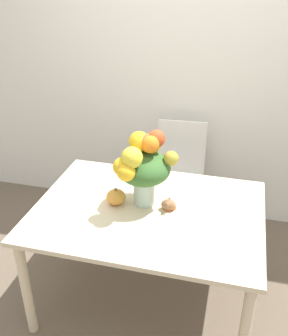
{
  "coord_description": "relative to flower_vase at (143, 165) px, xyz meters",
  "views": [
    {
      "loc": [
        0.48,
        -1.96,
        2.11
      ],
      "look_at": [
        -0.04,
        0.06,
        0.99
      ],
      "focal_mm": 42.0,
      "sensor_mm": 36.0,
      "label": 1
    }
  ],
  "objects": [
    {
      "name": "ground_plane",
      "position": [
        0.04,
        -0.05,
        -1.01
      ],
      "size": [
        12.0,
        12.0,
        0.0
      ],
      "primitive_type": "plane",
      "color": "brown"
    },
    {
      "name": "wall_back",
      "position": [
        0.04,
        1.15,
        0.34
      ],
      "size": [
        8.0,
        0.06,
        2.7
      ],
      "color": "white",
      "rests_on": "ground_plane"
    },
    {
      "name": "dining_table",
      "position": [
        0.04,
        -0.05,
        -0.36
      ],
      "size": [
        1.4,
        1.03,
        0.74
      ],
      "color": "beige",
      "rests_on": "ground_plane"
    },
    {
      "name": "flower_vase",
      "position": [
        0.0,
        0.0,
        0.0
      ],
      "size": [
        0.37,
        0.39,
        0.48
      ],
      "color": "#B2CCBC",
      "rests_on": "dining_table"
    },
    {
      "name": "pumpkin",
      "position": [
        -0.17,
        -0.04,
        -0.23
      ],
      "size": [
        0.12,
        0.12,
        0.11
      ],
      "color": "gold",
      "rests_on": "dining_table"
    },
    {
      "name": "turkey_figurine",
      "position": [
        0.17,
        -0.01,
        -0.24
      ],
      "size": [
        0.09,
        0.12,
        0.07
      ],
      "color": "#936642",
      "rests_on": "dining_table"
    },
    {
      "name": "dining_chair_near_window",
      "position": [
        0.09,
        0.84,
        -0.53
      ],
      "size": [
        0.45,
        0.45,
        0.94
      ],
      "rotation": [
        0.0,
        0.0,
        0.07
      ],
      "color": "white",
      "rests_on": "ground_plane"
    }
  ]
}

